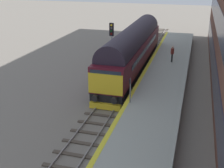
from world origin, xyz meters
name	(u,v)px	position (x,y,z in m)	size (l,w,h in m)	color
ground_plane	(119,90)	(0.00, 0.00, 0.00)	(140.00, 140.00, 0.00)	slate
track_main	(119,90)	(0.00, 0.00, 0.05)	(2.50, 60.00, 0.15)	gray
station_platform	(160,89)	(3.60, 0.00, 0.50)	(4.00, 44.00, 1.01)	#A2A89B
diesel_locomotive	(133,48)	(0.00, 5.37, 2.49)	(2.74, 19.09, 4.68)	black
signal_post_near	(112,41)	(-1.88, 4.24, 3.31)	(0.44, 0.22, 5.10)	gray
platform_number_sign	(130,87)	(1.98, -4.44, 2.23)	(0.10, 0.44, 1.82)	slate
waiting_passenger	(172,53)	(3.89, 6.56, 1.99)	(0.37, 0.51, 1.64)	#2E3230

